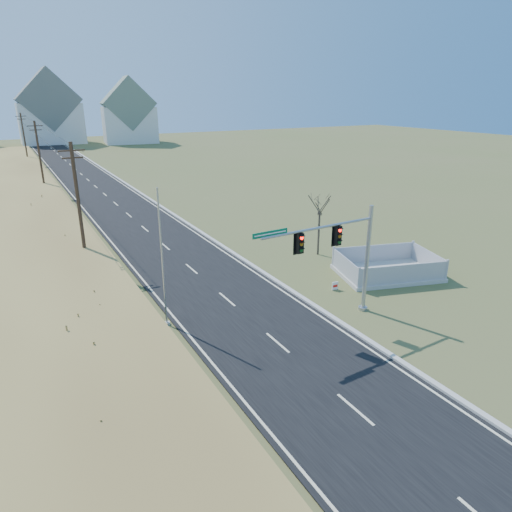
{
  "coord_description": "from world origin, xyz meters",
  "views": [
    {
      "loc": [
        -10.93,
        -19.43,
        12.09
      ],
      "look_at": [
        0.92,
        1.94,
        3.4
      ],
      "focal_mm": 32.0,
      "sensor_mm": 36.0,
      "label": 1
    }
  ],
  "objects_px": {
    "fence_enclosure": "(387,271)",
    "open_sign": "(335,286)",
    "flagpole": "(163,273)",
    "traffic_signal_mast": "(344,252)",
    "bare_tree": "(320,203)"
  },
  "relations": [
    {
      "from": "flagpole",
      "to": "bare_tree",
      "type": "bearing_deg",
      "value": 20.98
    },
    {
      "from": "traffic_signal_mast",
      "to": "flagpole",
      "type": "distance_m",
      "value": 9.85
    },
    {
      "from": "open_sign",
      "to": "bare_tree",
      "type": "relative_size",
      "value": 0.11
    },
    {
      "from": "fence_enclosure",
      "to": "flagpole",
      "type": "xyz_separation_m",
      "value": [
        -16.03,
        0.42,
        2.77
      ]
    },
    {
      "from": "open_sign",
      "to": "flagpole",
      "type": "bearing_deg",
      "value": -179.85
    },
    {
      "from": "traffic_signal_mast",
      "to": "fence_enclosure",
      "type": "height_order",
      "value": "traffic_signal_mast"
    },
    {
      "from": "traffic_signal_mast",
      "to": "flagpole",
      "type": "relative_size",
      "value": 1.03
    },
    {
      "from": "fence_enclosure",
      "to": "open_sign",
      "type": "bearing_deg",
      "value": -160.07
    },
    {
      "from": "flagpole",
      "to": "bare_tree",
      "type": "distance_m",
      "value": 15.44
    },
    {
      "from": "flagpole",
      "to": "open_sign",
      "type": "bearing_deg",
      "value": -3.87
    },
    {
      "from": "traffic_signal_mast",
      "to": "flagpole",
      "type": "height_order",
      "value": "flagpole"
    },
    {
      "from": "fence_enclosure",
      "to": "flagpole",
      "type": "height_order",
      "value": "flagpole"
    },
    {
      "from": "fence_enclosure",
      "to": "open_sign",
      "type": "height_order",
      "value": "fence_enclosure"
    },
    {
      "from": "traffic_signal_mast",
      "to": "flagpole",
      "type": "bearing_deg",
      "value": 153.24
    },
    {
      "from": "fence_enclosure",
      "to": "bare_tree",
      "type": "relative_size",
      "value": 1.49
    }
  ]
}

